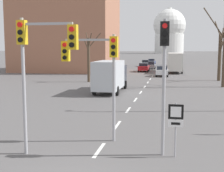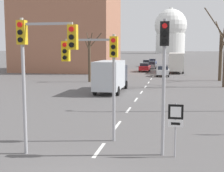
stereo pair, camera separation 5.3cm
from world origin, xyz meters
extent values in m
cube|color=silver|center=(0.00, 4.33, 0.00)|extent=(0.16, 2.00, 0.01)
cube|color=silver|center=(0.00, 8.83, 0.00)|extent=(0.16, 2.00, 0.01)
cube|color=silver|center=(0.00, 13.33, 0.00)|extent=(0.16, 2.00, 0.01)
cube|color=silver|center=(0.00, 17.83, 0.00)|extent=(0.16, 2.00, 0.01)
cube|color=silver|center=(0.00, 22.33, 0.00)|extent=(0.16, 2.00, 0.01)
cube|color=silver|center=(0.00, 26.83, 0.00)|extent=(0.16, 2.00, 0.01)
cube|color=silver|center=(0.00, 31.33, 0.00)|extent=(0.16, 2.00, 0.01)
cube|color=silver|center=(0.00, 35.83, 0.00)|extent=(0.16, 2.00, 0.01)
cube|color=silver|center=(0.00, 40.33, 0.00)|extent=(0.16, 2.00, 0.01)
cylinder|color=#9E9EA3|center=(2.71, 4.25, 2.77)|extent=(0.14, 0.14, 5.55)
cube|color=black|center=(2.71, 4.25, 4.97)|extent=(0.36, 0.28, 0.96)
cylinder|color=red|center=(2.71, 4.08, 5.26)|extent=(0.20, 0.06, 0.20)
cylinder|color=black|center=(2.71, 4.08, 4.97)|extent=(0.20, 0.06, 0.20)
cylinder|color=black|center=(2.71, 4.08, 4.67)|extent=(0.20, 0.06, 0.20)
cylinder|color=#9E9EA3|center=(0.37, 5.82, 2.52)|extent=(0.14, 0.14, 5.03)
cube|color=yellow|center=(0.37, 5.82, 4.45)|extent=(0.36, 0.28, 0.96)
cylinder|color=red|center=(0.37, 5.65, 4.75)|extent=(0.20, 0.06, 0.20)
cylinder|color=black|center=(0.37, 5.65, 4.45)|extent=(0.20, 0.06, 0.20)
cylinder|color=black|center=(0.37, 5.65, 4.16)|extent=(0.20, 0.06, 0.20)
cube|color=#9E9EA3|center=(-0.80, 5.82, 4.78)|extent=(2.33, 0.10, 0.10)
cube|color=yellow|center=(-1.97, 5.82, 4.25)|extent=(0.36, 0.28, 0.96)
cylinder|color=red|center=(-1.97, 5.65, 4.55)|extent=(0.20, 0.06, 0.20)
cylinder|color=black|center=(-1.97, 5.65, 4.25)|extent=(0.20, 0.06, 0.20)
cylinder|color=black|center=(-1.97, 5.65, 3.96)|extent=(0.20, 0.06, 0.20)
cylinder|color=#9E9EA3|center=(-2.91, 3.31, 2.80)|extent=(0.14, 0.14, 5.60)
cube|color=gold|center=(-2.91, 3.31, 5.02)|extent=(0.36, 0.28, 0.96)
cylinder|color=red|center=(-2.91, 3.14, 5.32)|extent=(0.20, 0.06, 0.20)
cylinder|color=black|center=(-2.91, 3.14, 5.02)|extent=(0.20, 0.06, 0.20)
cylinder|color=black|center=(-2.91, 3.14, 4.73)|extent=(0.20, 0.06, 0.20)
cube|color=#9E9EA3|center=(-1.85, 3.31, 5.35)|extent=(2.13, 0.10, 0.10)
cube|color=gold|center=(-0.78, 3.31, 4.82)|extent=(0.36, 0.28, 0.96)
cylinder|color=red|center=(-0.78, 3.14, 5.12)|extent=(0.20, 0.06, 0.20)
cylinder|color=black|center=(-0.78, 3.14, 4.82)|extent=(0.20, 0.06, 0.20)
cylinder|color=black|center=(-0.78, 3.14, 4.53)|extent=(0.20, 0.06, 0.20)
cylinder|color=#9E9EA3|center=(3.22, 4.10, 1.11)|extent=(0.07, 0.07, 2.22)
cube|color=black|center=(3.22, 4.08, 1.87)|extent=(0.60, 0.03, 0.60)
cube|color=white|center=(3.22, 4.06, 1.87)|extent=(0.42, 0.01, 0.42)
cube|color=white|center=(3.22, 4.08, 1.39)|extent=(0.60, 0.03, 0.28)
cube|color=black|center=(3.22, 4.06, 1.39)|extent=(0.36, 0.01, 0.10)
cube|color=navy|center=(-2.20, 71.52, 0.67)|extent=(1.82, 4.38, 0.65)
cube|color=#1E232D|center=(-2.20, 71.30, 1.32)|extent=(1.54, 2.10, 0.65)
cylinder|color=black|center=(-3.06, 72.88, 0.35)|extent=(0.18, 0.69, 0.69)
cylinder|color=black|center=(-1.34, 72.88, 0.35)|extent=(0.18, 0.69, 0.69)
cylinder|color=black|center=(-3.06, 70.16, 0.35)|extent=(0.18, 0.69, 0.69)
cylinder|color=black|center=(-1.34, 70.16, 0.35)|extent=(0.18, 0.69, 0.69)
cube|color=black|center=(-3.21, 66.37, 0.63)|extent=(1.83, 4.39, 0.64)
cube|color=#1E232D|center=(-3.21, 66.15, 1.26)|extent=(1.56, 2.11, 0.61)
cylinder|color=black|center=(-4.08, 67.73, 0.31)|extent=(0.18, 0.63, 0.63)
cylinder|color=black|center=(-2.35, 67.73, 0.31)|extent=(0.18, 0.63, 0.63)
cylinder|color=black|center=(-4.08, 65.01, 0.31)|extent=(0.18, 0.63, 0.63)
cylinder|color=black|center=(-2.35, 65.01, 0.31)|extent=(0.18, 0.63, 0.63)
cube|color=#B7B7BC|center=(2.86, 70.80, 0.71)|extent=(1.77, 3.88, 0.71)
cube|color=#1E232D|center=(2.86, 70.61, 1.37)|extent=(1.50, 1.86, 0.62)
cylinder|color=black|center=(2.03, 72.01, 0.35)|extent=(0.18, 0.71, 0.71)
cylinder|color=black|center=(3.70, 72.01, 0.35)|extent=(0.18, 0.71, 0.71)
cylinder|color=black|center=(2.03, 69.60, 0.35)|extent=(0.18, 0.71, 0.71)
cylinder|color=black|center=(3.70, 69.60, 0.35)|extent=(0.18, 0.71, 0.71)
cube|color=slate|center=(-1.36, 57.57, 0.63)|extent=(1.62, 3.85, 0.64)
cube|color=#1E232D|center=(-1.36, 57.38, 1.29)|extent=(1.37, 1.85, 0.69)
cylinder|color=black|center=(-2.11, 58.77, 0.31)|extent=(0.18, 0.62, 0.62)
cylinder|color=black|center=(-0.60, 58.77, 0.31)|extent=(0.18, 0.62, 0.62)
cylinder|color=black|center=(-2.11, 56.38, 0.31)|extent=(0.18, 0.62, 0.62)
cylinder|color=black|center=(-0.60, 56.38, 0.31)|extent=(0.18, 0.62, 0.62)
cube|color=maroon|center=(-2.18, 49.56, 0.72)|extent=(1.81, 4.58, 0.73)
cube|color=#1E232D|center=(-2.18, 49.34, 1.36)|extent=(1.54, 2.20, 0.55)
cylinder|color=black|center=(-3.03, 50.98, 0.35)|extent=(0.18, 0.71, 0.71)
cylinder|color=black|center=(-1.32, 50.98, 0.35)|extent=(0.18, 0.71, 0.71)
cylinder|color=black|center=(-3.03, 48.15, 0.35)|extent=(0.18, 0.71, 0.71)
cylinder|color=black|center=(-1.32, 48.15, 0.35)|extent=(0.18, 0.71, 0.71)
cube|color=silver|center=(1.49, 40.68, 0.71)|extent=(1.81, 4.21, 0.72)
cube|color=#1E232D|center=(1.49, 40.47, 1.35)|extent=(1.54, 2.02, 0.55)
cylinder|color=black|center=(0.64, 41.99, 0.35)|extent=(0.18, 0.71, 0.71)
cylinder|color=black|center=(2.35, 41.99, 0.35)|extent=(0.18, 0.71, 0.71)
cylinder|color=black|center=(0.64, 39.38, 0.35)|extent=(0.18, 0.71, 0.71)
cylinder|color=black|center=(2.35, 39.38, 0.35)|extent=(0.18, 0.71, 0.71)
cube|color=beige|center=(3.49, 49.60, 1.98)|extent=(2.50, 10.80, 3.00)
cube|color=black|center=(3.49, 49.60, 2.35)|extent=(2.52, 10.26, 0.90)
cylinder|color=black|center=(2.29, 53.38, 0.48)|extent=(0.26, 0.96, 0.96)
cylinder|color=black|center=(4.69, 53.38, 0.48)|extent=(0.26, 0.96, 0.96)
cylinder|color=black|center=(2.29, 46.36, 0.48)|extent=(0.26, 0.96, 0.96)
cylinder|color=black|center=(4.69, 46.36, 0.48)|extent=(0.26, 0.96, 0.96)
cube|color=#333842|center=(-3.04, 24.82, 1.49)|extent=(2.20, 2.00, 2.10)
cube|color=#B2B7BC|center=(-3.04, 21.22, 1.79)|extent=(2.30, 5.20, 2.70)
cylinder|color=black|center=(-4.14, 24.82, 0.44)|extent=(0.24, 0.88, 0.88)
cylinder|color=black|center=(-1.94, 24.82, 0.44)|extent=(0.24, 0.88, 0.88)
cylinder|color=black|center=(-4.14, 19.79, 0.44)|extent=(0.24, 0.88, 0.88)
cylinder|color=black|center=(-1.94, 19.79, 0.44)|extent=(0.24, 0.88, 0.88)
cylinder|color=#473828|center=(-10.30, 59.13, 4.22)|extent=(0.47, 0.47, 8.43)
cylinder|color=#473828|center=(-9.42, 59.01, 6.42)|extent=(1.91, 0.43, 2.72)
cylinder|color=#473828|center=(-9.28, 57.90, 9.04)|extent=(1.93, 2.73, 3.03)
cylinder|color=#473828|center=(-9.30, 58.86, 8.21)|extent=(2.13, 0.74, 3.27)
cylinder|color=#473828|center=(9.22, 35.38, 3.16)|extent=(0.43, 0.43, 6.32)
cylinder|color=#473828|center=(9.20, 34.10, 5.38)|extent=(0.17, 2.66, 1.92)
cylinder|color=#473828|center=(9.52, 36.19, 6.04)|extent=(0.70, 1.74, 2.22)
cylinder|color=#473828|center=(9.30, 34.83, 4.33)|extent=(0.31, 1.22, 1.72)
cylinder|color=#473828|center=(-7.62, 30.63, 2.84)|extent=(0.35, 0.35, 5.67)
cylinder|color=#473828|center=(-6.86, 30.86, 5.35)|extent=(1.60, 0.61, 1.98)
cylinder|color=#473828|center=(-7.30, 30.25, 5.40)|extent=(0.73, 0.87, 1.86)
cylinder|color=#473828|center=(-7.72, 29.96, 4.77)|extent=(0.29, 1.43, 1.46)
cylinder|color=#473828|center=(-7.93, 31.20, 5.46)|extent=(0.70, 1.27, 1.93)
cylinder|color=#473828|center=(8.70, 28.33, 4.01)|extent=(0.36, 0.36, 8.02)
cylinder|color=#473828|center=(7.50, 28.24, 7.08)|extent=(2.51, 0.32, 3.56)
cylinder|color=#473828|center=(8.30, 29.93, 6.10)|extent=(0.76, 3.31, 3.02)
cylinder|color=#473828|center=(8.75, 29.04, 5.48)|extent=(0.21, 1.53, 2.21)
cylinder|color=silver|center=(0.00, 247.56, 7.65)|extent=(22.94, 22.94, 15.29)
sphere|color=silver|center=(0.00, 247.56, 22.30)|extent=(25.49, 25.49, 25.49)
cylinder|color=silver|center=(0.00, 247.56, 33.77)|extent=(3.06, 3.06, 4.46)
camera|label=1|loc=(3.04, -8.40, 4.41)|focal=50.00mm
camera|label=2|loc=(3.09, -8.39, 4.41)|focal=50.00mm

